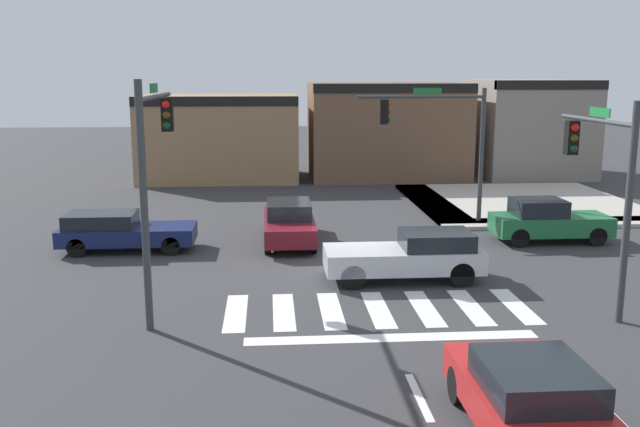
{
  "coord_description": "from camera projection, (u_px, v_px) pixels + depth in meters",
  "views": [
    {
      "loc": [
        -2.77,
        -21.58,
        5.99
      ],
      "look_at": [
        -1.19,
        -0.16,
        1.68
      ],
      "focal_mm": 39.22,
      "sensor_mm": 36.0,
      "label": 1
    }
  ],
  "objects": [
    {
      "name": "ground_plane",
      "position": [
        356.0,
        263.0,
        22.48
      ],
      "size": [
        120.0,
        120.0,
        0.0
      ],
      "primitive_type": "plane",
      "color": "#353538"
    },
    {
      "name": "crosswalk_near",
      "position": [
        378.0,
        309.0,
        18.08
      ],
      "size": [
        7.87,
        2.87,
        0.01
      ],
      "color": "silver",
      "rests_on": "ground_plane"
    },
    {
      "name": "bike_detector_marking",
      "position": [
        484.0,
        387.0,
        13.61
      ],
      "size": [
        1.18,
        1.18,
        0.01
      ],
      "color": "yellow",
      "rests_on": "ground_plane"
    },
    {
      "name": "curb_corner_northeast",
      "position": [
        513.0,
        204.0,
        32.29
      ],
      "size": [
        10.0,
        10.6,
        0.15
      ],
      "color": "#B2AA9E",
      "rests_on": "ground_plane"
    },
    {
      "name": "storefront_row",
      "position": [
        379.0,
        131.0,
        40.97
      ],
      "size": [
        25.86,
        7.01,
        5.63
      ],
      "color": "#93704C",
      "rests_on": "ground_plane"
    },
    {
      "name": "traffic_signal_southeast",
      "position": [
        601.0,
        168.0,
        17.95
      ],
      "size": [
        0.32,
        4.14,
        5.38
      ],
      "rotation": [
        0.0,
        0.0,
        1.57
      ],
      "color": "#383A3D",
      "rests_on": "ground_plane"
    },
    {
      "name": "traffic_signal_northeast",
      "position": [
        437.0,
        130.0,
        27.45
      ],
      "size": [
        5.09,
        0.32,
        5.44
      ],
      "rotation": [
        0.0,
        0.0,
        3.14
      ],
      "color": "#383A3D",
      "rests_on": "ground_plane"
    },
    {
      "name": "traffic_signal_southwest",
      "position": [
        155.0,
        152.0,
        17.69
      ],
      "size": [
        0.32,
        4.94,
        5.87
      ],
      "rotation": [
        0.0,
        0.0,
        1.57
      ],
      "color": "#383A3D",
      "rests_on": "ground_plane"
    },
    {
      "name": "car_red",
      "position": [
        533.0,
        402.0,
        11.43
      ],
      "size": [
        1.89,
        4.35,
        1.4
      ],
      "rotation": [
        0.0,
        0.0,
        1.57
      ],
      "color": "red",
      "rests_on": "ground_plane"
    },
    {
      "name": "car_maroon",
      "position": [
        289.0,
        222.0,
        25.15
      ],
      "size": [
        1.76,
        4.72,
        1.48
      ],
      "rotation": [
        0.0,
        0.0,
        -1.57
      ],
      "color": "maroon",
      "rests_on": "ground_plane"
    },
    {
      "name": "car_navy",
      "position": [
        121.0,
        231.0,
        23.97
      ],
      "size": [
        4.55,
        1.79,
        1.33
      ],
      "color": "#141E4C",
      "rests_on": "ground_plane"
    },
    {
      "name": "car_green",
      "position": [
        548.0,
        221.0,
        25.21
      ],
      "size": [
        4.12,
        1.72,
        1.57
      ],
      "color": "#1E6638",
      "rests_on": "ground_plane"
    },
    {
      "name": "car_silver",
      "position": [
        410.0,
        255.0,
        20.52
      ],
      "size": [
        4.58,
        1.78,
        1.45
      ],
      "rotation": [
        0.0,
        0.0,
        3.14
      ],
      "color": "#B7BABF",
      "rests_on": "ground_plane"
    }
  ]
}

